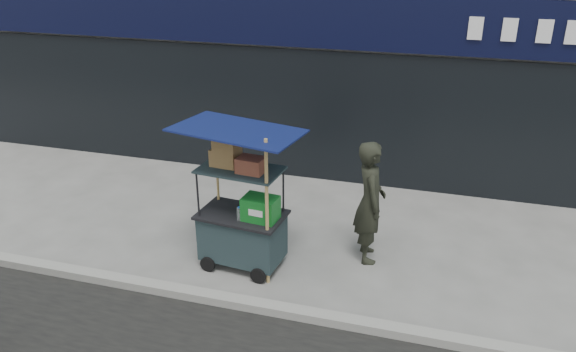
% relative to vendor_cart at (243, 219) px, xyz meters
% --- Properties ---
extents(ground, '(80.00, 80.00, 0.00)m').
position_rel_vendor_cart_xyz_m(ground, '(0.58, -0.71, -0.73)').
color(ground, slate).
rests_on(ground, ground).
extents(curb, '(80.00, 0.18, 0.12)m').
position_rel_vendor_cart_xyz_m(curb, '(0.58, -0.91, -0.67)').
color(curb, gray).
rests_on(curb, ground).
extents(vendor_cart, '(1.63, 1.23, 2.08)m').
position_rel_vendor_cart_xyz_m(vendor_cart, '(0.00, 0.00, 0.00)').
color(vendor_cart, '#1A2B2C').
rests_on(vendor_cart, ground).
extents(vendor_man, '(0.59, 0.74, 1.76)m').
position_rel_vendor_cart_xyz_m(vendor_man, '(1.61, 0.69, 0.15)').
color(vendor_man, black).
rests_on(vendor_man, ground).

